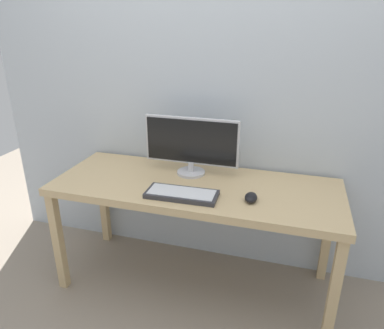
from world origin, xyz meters
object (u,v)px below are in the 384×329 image
object	(u,v)px
desk	(195,194)
monitor	(191,144)
keyboard_primary	(182,194)
mouse	(251,197)

from	to	relation	value
desk	monitor	xyz separation A→B (m)	(-0.07, 0.15, 0.26)
keyboard_primary	mouse	xyz separation A→B (m)	(0.37, 0.05, 0.01)
mouse	keyboard_primary	bearing A→B (deg)	-173.41
monitor	mouse	distance (m)	0.52
desk	keyboard_primary	bearing A→B (deg)	-98.89
keyboard_primary	desk	bearing A→B (deg)	81.11
desk	keyboard_primary	world-z (taller)	keyboard_primary
desk	keyboard_primary	size ratio (longest dim) A/B	4.24
desk	monitor	distance (m)	0.30
monitor	desk	bearing A→B (deg)	-65.21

